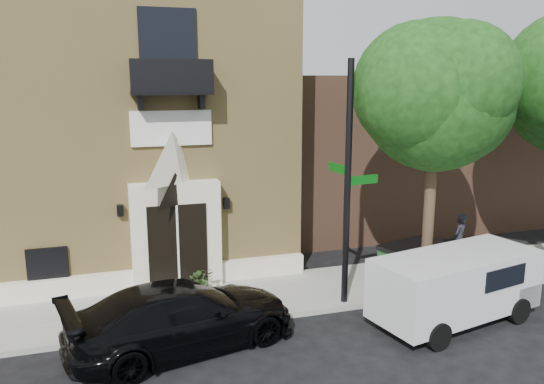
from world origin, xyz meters
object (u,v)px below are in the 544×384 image
at_px(cargo_van, 460,284).
at_px(street_sign, 348,184).
at_px(black_sedan, 183,316).
at_px(dumpster, 413,265).
at_px(pedestrian_near, 459,240).
at_px(fire_hydrant, 373,282).

relative_size(cargo_van, street_sign, 0.73).
xyz_separation_m(black_sedan, dumpster, (7.07, 1.42, 0.03)).
xyz_separation_m(dumpster, pedestrian_near, (2.43, 1.16, 0.22)).
height_order(street_sign, pedestrian_near, street_sign).
relative_size(black_sedan, pedestrian_near, 3.06).
xyz_separation_m(cargo_van, fire_hydrant, (-1.54, 1.83, -0.48)).
relative_size(black_sedan, cargo_van, 1.13).
bearing_deg(dumpster, pedestrian_near, 8.20).
bearing_deg(cargo_van, black_sedan, 162.32).
bearing_deg(cargo_van, pedestrian_near, 42.15).
bearing_deg(fire_hydrant, street_sign, -175.32).
bearing_deg(street_sign, dumpster, 0.91).
distance_m(black_sedan, cargo_van, 7.17).
bearing_deg(pedestrian_near, black_sedan, -17.35).
relative_size(cargo_van, dumpster, 2.13).
height_order(cargo_van, dumpster, cargo_van).
bearing_deg(pedestrian_near, street_sign, -14.99).
xyz_separation_m(cargo_van, dumpster, (-0.06, 2.12, -0.22)).
distance_m(black_sedan, fire_hydrant, 5.71).
xyz_separation_m(black_sedan, pedestrian_near, (9.50, 2.58, 0.25)).
height_order(black_sedan, street_sign, street_sign).
height_order(fire_hydrant, pedestrian_near, pedestrian_near).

